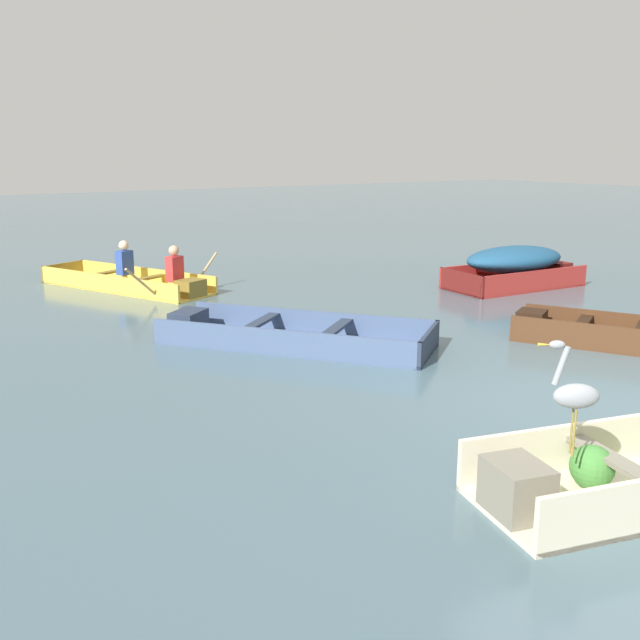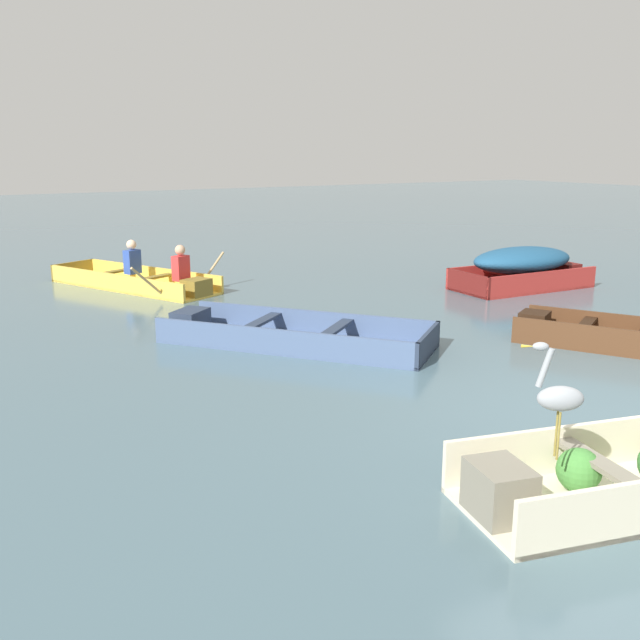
{
  "view_description": "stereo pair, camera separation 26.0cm",
  "coord_description": "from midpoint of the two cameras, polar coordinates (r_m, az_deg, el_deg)",
  "views": [
    {
      "loc": [
        -5.99,
        -3.73,
        2.52
      ],
      "look_at": [
        -1.1,
        3.86,
        0.35
      ],
      "focal_mm": 40.0,
      "sensor_mm": 36.0,
      "label": 1
    },
    {
      "loc": [
        -5.77,
        -3.87,
        2.52
      ],
      "look_at": [
        -1.1,
        3.86,
        0.35
      ],
      "focal_mm": 40.0,
      "sensor_mm": 36.0,
      "label": 2
    }
  ],
  "objects": [
    {
      "name": "heron_on_dinghy",
      "position": [
        5.22,
        18.33,
        -5.54
      ],
      "size": [
        0.42,
        0.32,
        0.84
      ],
      "color": "olive",
      "rests_on": "dinghy_cream_foreground"
    },
    {
      "name": "skiff_red_near_moored",
      "position": [
        13.77,
        14.85,
        4.39
      ],
      "size": [
        2.64,
        1.31,
        0.77
      ],
      "color": "#AD2D28",
      "rests_on": "ground"
    },
    {
      "name": "skiff_dark_varnish_far_moored",
      "position": [
        10.12,
        20.94,
        -1.08
      ],
      "size": [
        1.98,
        2.59,
        0.35
      ],
      "color": "#4C2D19",
      "rests_on": "ground"
    },
    {
      "name": "rowboat_yellow_with_crew",
      "position": [
        13.54,
        -15.18,
        3.06
      ],
      "size": [
        2.73,
        3.69,
        0.9
      ],
      "color": "#E5BC47",
      "rests_on": "ground"
    },
    {
      "name": "ground_plane",
      "position": [
        7.44,
        22.98,
        -7.41
      ],
      "size": [
        80.0,
        80.0,
        0.0
      ],
      "primitive_type": "plane",
      "color": "#47606B"
    },
    {
      "name": "skiff_slate_blue_mid_moored",
      "position": [
        9.48,
        -3.56,
        -1.25
      ],
      "size": [
        3.14,
        3.55,
        0.34
      ],
      "color": "#475B7F",
      "rests_on": "ground"
    }
  ]
}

